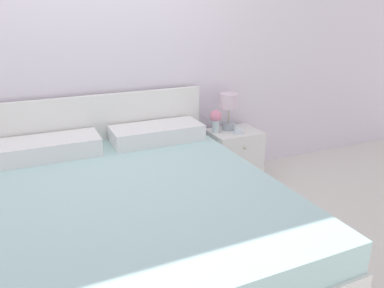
{
  "coord_description": "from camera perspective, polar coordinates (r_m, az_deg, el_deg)",
  "views": [
    {
      "loc": [
        -0.56,
        -3.25,
        1.64
      ],
      "look_at": [
        0.64,
        -0.6,
        0.6
      ],
      "focal_mm": 35.0,
      "sensor_mm": 36.0,
      "label": 1
    }
  ],
  "objects": [
    {
      "name": "table_lamp",
      "position": [
        3.7,
        5.66,
        5.82
      ],
      "size": [
        0.18,
        0.18,
        0.37
      ],
      "color": "#A8B2BC",
      "rests_on": "nightstand"
    },
    {
      "name": "wall_back",
      "position": [
        3.38,
        -15.11,
        13.3
      ],
      "size": [
        8.0,
        0.06,
        2.6
      ],
      "color": "white",
      "rests_on": "ground_plane"
    },
    {
      "name": "ground_plane",
      "position": [
        3.68,
        -13.13,
        -7.3
      ],
      "size": [
        12.0,
        12.0,
        0.0
      ],
      "primitive_type": "plane",
      "color": "silver"
    },
    {
      "name": "bed",
      "position": [
        2.66,
        -8.96,
        -11.05
      ],
      "size": [
        1.93,
        2.19,
        0.95
      ],
      "color": "white",
      "rests_on": "ground_plane"
    },
    {
      "name": "flower_vase",
      "position": [
        3.62,
        3.66,
        3.81
      ],
      "size": [
        0.11,
        0.11,
        0.22
      ],
      "color": "silver",
      "rests_on": "nightstand"
    },
    {
      "name": "nightstand",
      "position": [
        3.81,
        6.35,
        -1.7
      ],
      "size": [
        0.49,
        0.41,
        0.52
      ],
      "color": "white",
      "rests_on": "ground_plane"
    },
    {
      "name": "teacup",
      "position": [
        3.65,
        7.06,
        2.07
      ],
      "size": [
        0.12,
        0.12,
        0.06
      ],
      "color": "white",
      "rests_on": "nightstand"
    }
  ]
}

